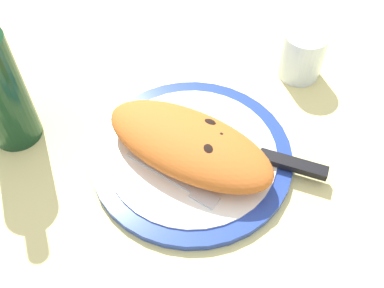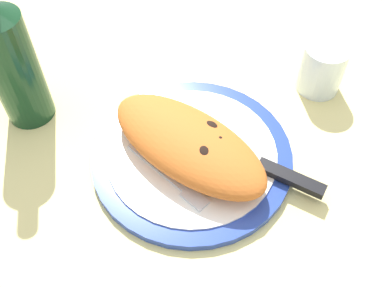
% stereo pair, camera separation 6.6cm
% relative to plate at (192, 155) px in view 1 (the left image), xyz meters
% --- Properties ---
extents(ground_plane, '(1.50, 1.50, 0.03)m').
position_rel_plate_xyz_m(ground_plane, '(0.00, 0.00, -0.02)').
color(ground_plane, '#E5D684').
extents(plate, '(0.31, 0.31, 0.02)m').
position_rel_plate_xyz_m(plate, '(0.00, 0.00, 0.00)').
color(plate, '#233D99').
rests_on(plate, ground_plane).
extents(calzone, '(0.28, 0.15, 0.06)m').
position_rel_plate_xyz_m(calzone, '(-0.00, -0.01, 0.04)').
color(calzone, '#C16023').
rests_on(calzone, plate).
extents(fork, '(0.16, 0.02, 0.00)m').
position_rel_plate_xyz_m(fork, '(0.02, -0.06, 0.01)').
color(fork, silver).
rests_on(fork, plate).
extents(knife, '(0.24, 0.09, 0.01)m').
position_rel_plate_xyz_m(knife, '(0.10, 0.06, 0.01)').
color(knife, silver).
rests_on(knife, plate).
extents(water_glass, '(0.08, 0.08, 0.09)m').
position_rel_plate_xyz_m(water_glass, '(0.04, 0.27, 0.03)').
color(water_glass, silver).
rests_on(water_glass, ground_plane).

